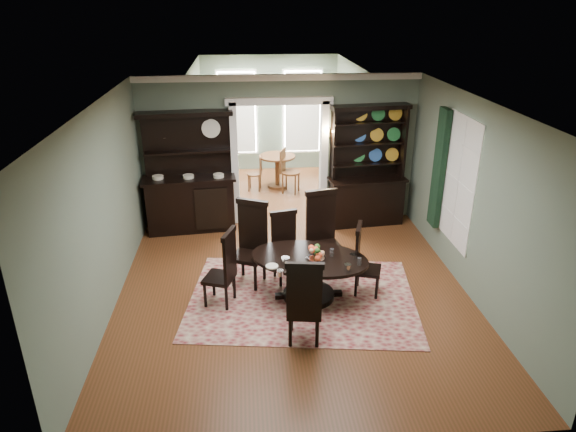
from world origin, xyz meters
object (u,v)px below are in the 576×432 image
at_px(dining_table, 309,270).
at_px(welsh_dresser, 367,182).
at_px(parlor_table, 277,167).
at_px(sideboard, 190,190).

xyz_separation_m(dining_table, welsh_dresser, (1.53, 2.83, 0.39)).
height_order(welsh_dresser, parlor_table, welsh_dresser).
xyz_separation_m(sideboard, parlor_table, (1.89, 2.27, -0.30)).
height_order(sideboard, parlor_table, sideboard).
xyz_separation_m(welsh_dresser, parlor_table, (-1.67, 2.26, -0.35)).
relative_size(dining_table, sideboard, 0.90).
bearing_deg(sideboard, parlor_table, 44.72).
bearing_deg(dining_table, parlor_table, 110.91).
bearing_deg(dining_table, welsh_dresser, 80.94).
relative_size(dining_table, welsh_dresser, 0.87).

